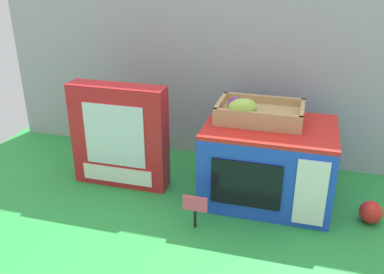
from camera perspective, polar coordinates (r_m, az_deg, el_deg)
The scene contains 7 objects.
ground_plane at distance 1.37m, azimuth 0.58°, elevation -7.26°, with size 1.70×1.70×0.00m, color green.
display_back_panel at distance 1.49m, azimuth 3.61°, elevation 11.66°, with size 1.61×0.03×0.79m, color #A0A3A8.
toy_microwave at distance 1.30m, azimuth 10.21°, elevation -3.40°, with size 0.38×0.28×0.24m.
food_groups_crate at distance 1.26m, azimuth 8.59°, elevation 3.24°, with size 0.25×0.18×0.08m.
cookie_set_box at distance 1.36m, azimuth -9.74°, elevation 0.10°, with size 0.31×0.08×0.34m.
price_sign at distance 1.17m, azimuth 0.41°, elevation -9.40°, with size 0.07×0.01×0.10m.
loose_toy_apple at distance 1.31m, azimuth 22.92°, elevation -9.31°, with size 0.06×0.06×0.06m, color red.
Camera 1 is at (0.30, -1.13, 0.71)m, focal length 39.61 mm.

